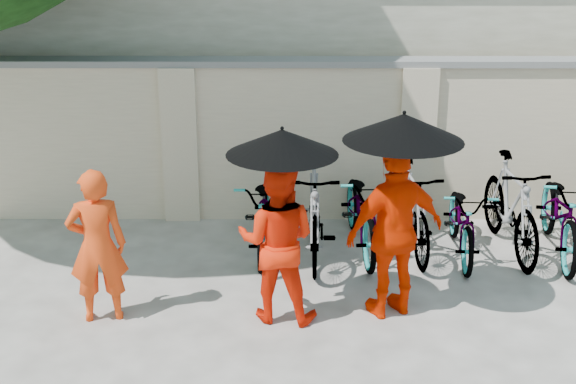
{
  "coord_description": "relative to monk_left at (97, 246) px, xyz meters",
  "views": [
    {
      "loc": [
        0.39,
        -6.69,
        3.88
      ],
      "look_at": [
        0.37,
        1.05,
        1.1
      ],
      "focal_mm": 50.0,
      "sensor_mm": 36.0,
      "label": 1
    }
  ],
  "objects": [
    {
      "name": "ground",
      "position": [
        1.47,
        -0.4,
        -0.78
      ],
      "size": [
        80.0,
        80.0,
        0.0
      ],
      "primitive_type": "plane",
      "color": "beige"
    },
    {
      "name": "compound_wall",
      "position": [
        2.47,
        2.8,
        0.22
      ],
      "size": [
        20.0,
        0.3,
        2.0
      ],
      "primitive_type": "cube",
      "color": "beige",
      "rests_on": "ground"
    },
    {
      "name": "building_behind",
      "position": [
        3.47,
        6.6,
        0.82
      ],
      "size": [
        14.0,
        6.0,
        3.2
      ],
      "primitive_type": "cube",
      "color": "silver",
      "rests_on": "ground"
    },
    {
      "name": "monk_left",
      "position": [
        0.0,
        0.0,
        0.0
      ],
      "size": [
        0.63,
        0.48,
        1.56
      ],
      "primitive_type": "imported",
      "rotation": [
        0.0,
        0.0,
        3.35
      ],
      "color": "#FD4412",
      "rests_on": "ground"
    },
    {
      "name": "monk_center",
      "position": [
        1.74,
        0.03,
        0.04
      ],
      "size": [
        0.89,
        0.75,
        1.63
      ],
      "primitive_type": "imported",
      "rotation": [
        0.0,
        0.0,
        2.96
      ],
      "color": "#FF2306",
      "rests_on": "ground"
    },
    {
      "name": "parasol_center",
      "position": [
        1.79,
        -0.05,
        1.06
      ],
      "size": [
        1.04,
        1.04,
        1.03
      ],
      "color": "black",
      "rests_on": "ground"
    },
    {
      "name": "monk_right",
      "position": [
        2.88,
        0.11,
        0.1
      ],
      "size": [
        1.12,
        0.8,
        1.76
      ],
      "primitive_type": "imported",
      "rotation": [
        0.0,
        0.0,
        3.54
      ],
      "color": "#FC2B00",
      "rests_on": "ground"
    },
    {
      "name": "parasol_right",
      "position": [
        2.9,
        0.03,
        1.17
      ],
      "size": [
        1.13,
        1.13,
        1.08
      ],
      "color": "black",
      "rests_on": "ground"
    },
    {
      "name": "bike_0",
      "position": [
        1.56,
        1.66,
        -0.3
      ],
      "size": [
        0.65,
        1.81,
        0.95
      ],
      "primitive_type": "imported",
      "rotation": [
        0.0,
        0.0,
        -0.01
      ],
      "color": "#898AA3",
      "rests_on": "ground"
    },
    {
      "name": "bike_1",
      "position": [
        2.14,
        1.49,
        -0.21
      ],
      "size": [
        0.56,
        1.89,
        1.13
      ],
      "primitive_type": "imported",
      "rotation": [
        0.0,
        0.0,
        -0.01
      ],
      "color": "#898AA3",
      "rests_on": "ground"
    },
    {
      "name": "bike_2",
      "position": [
        2.71,
        1.69,
        -0.27
      ],
      "size": [
        0.81,
        1.96,
        1.01
      ],
      "primitive_type": "imported",
      "rotation": [
        0.0,
        0.0,
        0.07
      ],
      "color": "#898AA3",
      "rests_on": "ground"
    },
    {
      "name": "bike_3",
      "position": [
        3.29,
        1.65,
        -0.24
      ],
      "size": [
        0.63,
        1.83,
        1.08
      ],
      "primitive_type": "imported",
      "rotation": [
        0.0,
        0.0,
        0.07
      ],
      "color": "#898AA3",
      "rests_on": "ground"
    },
    {
      "name": "bike_4",
      "position": [
        3.86,
        1.53,
        -0.33
      ],
      "size": [
        0.69,
        1.73,
        0.89
      ],
      "primitive_type": "imported",
      "rotation": [
        0.0,
        0.0,
        -0.06
      ],
      "color": "#898AA3",
      "rests_on": "ground"
    },
    {
      "name": "bike_5",
      "position": [
        4.43,
        1.64,
        -0.21
      ],
      "size": [
        0.67,
        1.94,
        1.14
      ],
      "primitive_type": "imported",
      "rotation": [
        0.0,
        0.0,
        0.07
      ],
      "color": "#898AA3",
      "rests_on": "ground"
    },
    {
      "name": "bike_6",
      "position": [
        5.01,
        1.56,
        -0.27
      ],
      "size": [
        0.91,
        2.02,
        1.03
      ],
      "primitive_type": "imported",
      "rotation": [
        0.0,
        0.0,
        -0.12
      ],
      "color": "#898AA3",
      "rests_on": "ground"
    }
  ]
}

